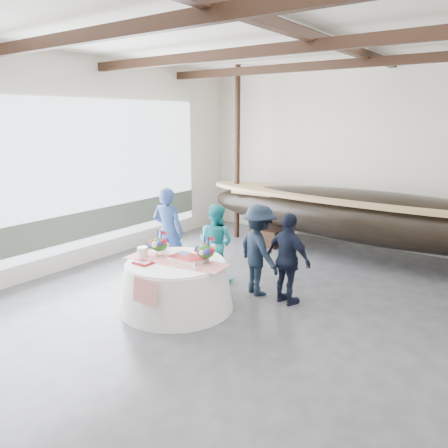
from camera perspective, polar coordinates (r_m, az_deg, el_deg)
The scene contains 13 objects.
floor at distance 6.62m, azimuth 3.88°, elevation -15.28°, with size 10.00×12.00×0.01m, color #3D3D42.
wall_back at distance 11.38m, azimuth 20.54°, elevation 8.08°, with size 10.00×0.02×4.50m, color silver.
wall_left at distance 9.47m, azimuth -22.62°, elevation 6.91°, with size 0.02×12.00×4.50m, color silver.
ceiling at distance 5.93m, azimuth 4.66°, elevation 26.31°, with size 10.00×12.00×0.01m, color white.
pavilion_structure at distance 6.54m, azimuth 8.51°, elevation 20.61°, with size 9.80×11.76×4.50m.
open_bay at distance 10.04m, azimuth -17.39°, elevation 5.23°, with size 0.03×7.00×3.20m.
longboat_display at distance 10.26m, azimuth 18.98°, elevation 0.82°, with size 8.70×1.74×1.63m.
banquet_table at distance 7.61m, azimuth -6.26°, elevation -7.84°, with size 1.96×1.96×0.84m.
tabletop_items at distance 7.52m, azimuth -5.96°, elevation -3.50°, with size 1.87×0.95×0.40m.
guest_woman_blue at distance 9.06m, azimuth -7.32°, elevation -0.99°, with size 0.67×0.44×1.84m, color navy.
guest_woman_teal at distance 8.68m, azimuth -1.09°, elevation -2.46°, with size 0.76×0.59×1.57m, color teal.
guest_man_left at distance 8.02m, azimuth 4.55°, elevation -3.42°, with size 1.09×0.63×1.69m, color black.
guest_man_right at distance 7.67m, azimuth 8.39°, elevation -4.58°, with size 0.96×0.40×1.63m, color black.
Camera 1 is at (3.04, -4.93, 3.21)m, focal length 35.00 mm.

